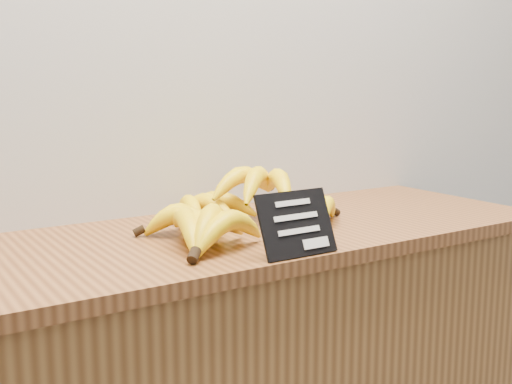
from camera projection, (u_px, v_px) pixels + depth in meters
name	position (u px, v px, depth m)	size (l,w,h in m)	color
counter_top	(244.00, 235.00, 1.42)	(1.44, 0.54, 0.03)	brown
chalkboard_sign	(297.00, 224.00, 1.20)	(0.16, 0.01, 0.13)	black
banana_pile	(236.00, 208.00, 1.40)	(0.55, 0.41, 0.13)	yellow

